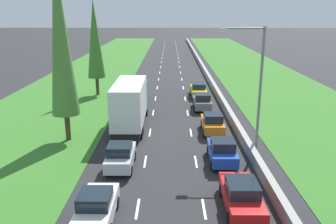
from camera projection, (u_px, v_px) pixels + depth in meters
ground_plane at (170, 70)px, 61.78m from camera, size 300.00×300.00×0.00m
grass_verge_left at (98, 69)px, 61.84m from camera, size 14.00×140.00×0.04m
grass_verge_right at (252, 70)px, 61.70m from camera, size 14.00×140.00×0.04m
median_barrier at (203, 67)px, 61.63m from camera, size 0.44×120.00×0.85m
lane_markings at (170, 70)px, 61.78m from camera, size 3.64×116.00×0.01m
red_sedan_right_lane at (241, 195)px, 18.32m from camera, size 1.82×4.50×1.64m
blue_hatchback_right_lane at (222, 151)px, 23.97m from camera, size 1.74×3.90×1.72m
white_hatchback_left_lane at (97, 207)px, 17.20m from camera, size 1.74×3.90×1.72m
silver_hatchback_left_lane at (121, 156)px, 23.21m from camera, size 1.74×3.90×1.72m
white_box_truck_left_lane at (131, 103)px, 31.03m from camera, size 2.46×9.40×4.18m
orange_hatchback_right_lane at (213, 123)px, 29.88m from camera, size 1.74×3.90×1.72m
grey_hatchback_right_lane at (202, 102)px, 36.91m from camera, size 1.74×3.90×1.72m
green_van_left_lane at (137, 90)px, 39.65m from camera, size 1.96×4.90×2.82m
yellow_sedan_right_lane at (198, 90)px, 42.47m from camera, size 1.82×4.50×1.64m
poplar_tree_second at (60, 35)px, 26.09m from camera, size 2.16×2.16×14.45m
poplar_tree_third at (95, 39)px, 41.55m from camera, size 2.08×2.08×11.37m
street_light_mast at (256, 80)px, 25.21m from camera, size 3.20×0.28×9.00m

